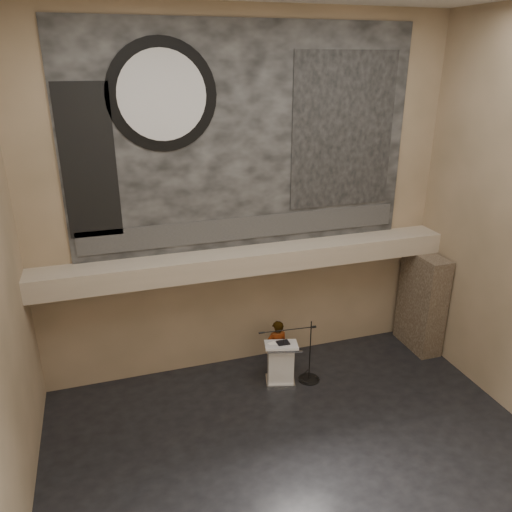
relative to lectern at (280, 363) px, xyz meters
name	(u,v)px	position (x,y,z in m)	size (l,w,h in m)	color
floor	(305,465)	(-0.46, -2.68, -0.55)	(10.00, 10.00, 0.00)	black
wall_back	(246,203)	(-0.46, 1.32, 3.70)	(10.00, 0.02, 8.50)	#77664B
wall_front	(489,422)	(-0.46, -6.68, 3.70)	(10.00, 0.02, 8.50)	#77664B
soffit	(251,260)	(-0.46, 0.92, 2.40)	(10.00, 0.80, 0.50)	tan
sprinkler_left	(185,280)	(-2.06, 0.87, 2.12)	(0.04, 0.04, 0.06)	#B2893D
sprinkler_right	(324,262)	(1.44, 0.87, 2.12)	(0.04, 0.04, 0.06)	#B2893D
banner	(246,140)	(-0.46, 1.29, 5.15)	(8.00, 0.05, 5.00)	black
banner_text_strip	(247,228)	(-0.46, 1.25, 3.10)	(7.76, 0.02, 0.55)	#2F2F2F
banner_clock_rim	(162,96)	(-2.26, 1.25, 6.15)	(2.30, 2.30, 0.02)	black
banner_clock_face	(162,96)	(-2.26, 1.23, 6.15)	(1.84, 1.84, 0.02)	silver
banner_building_print	(343,132)	(1.94, 1.25, 5.25)	(2.60, 0.02, 3.60)	black
banner_brick_print	(89,163)	(-3.86, 1.25, 4.85)	(1.10, 0.02, 3.20)	black
stone_pier	(422,302)	(4.19, 0.47, 0.80)	(0.60, 1.40, 2.70)	#413428
lectern	(280,363)	(0.00, 0.00, 0.00)	(0.89, 0.73, 1.14)	silver
binder	(283,343)	(0.05, -0.02, 0.56)	(0.29, 0.23, 0.04)	black
papers	(274,345)	(-0.18, 0.00, 0.55)	(0.19, 0.26, 0.01)	white
speaker_person	(277,348)	(0.04, 0.39, 0.19)	(0.54, 0.36, 1.49)	beige
mic_stand	(307,371)	(0.67, -0.11, -0.30)	(1.53, 0.52, 1.64)	black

